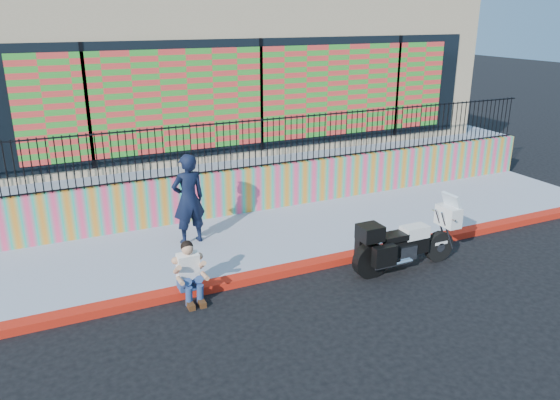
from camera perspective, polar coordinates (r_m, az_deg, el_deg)
ground at (r=11.33m, az=6.50°, el=-6.43°), size 90.00×90.00×0.00m
red_curb at (r=11.30m, az=6.51°, el=-6.09°), size 16.00×0.30×0.15m
sidewalk at (r=12.61m, az=2.61°, el=-3.24°), size 16.00×3.00×0.15m
mural_wall at (r=13.74m, az=-0.44°, el=1.46°), size 16.00×0.20×1.10m
metal_fence at (r=13.44m, az=-0.45°, el=6.14°), size 15.80×0.04×1.20m
elevated_platform at (r=18.36m, az=-7.14°, el=5.58°), size 16.00×10.00×1.25m
storefront_building at (r=17.73m, az=-7.26°, el=13.70°), size 14.00×8.06×4.00m
police_motorcycle at (r=10.99m, az=12.91°, el=-4.20°), size 2.30×0.76×1.43m
police_officer at (r=11.62m, az=-9.55°, el=0.10°), size 0.77×0.56×1.96m
seated_man at (r=9.77m, az=-9.32°, el=-7.97°), size 0.54×0.71×1.06m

